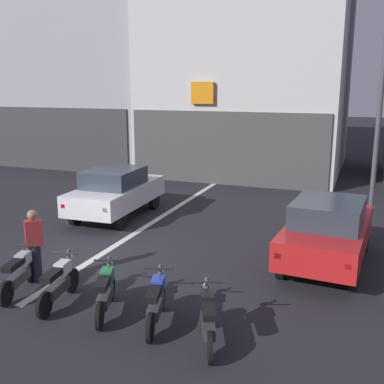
{
  "coord_description": "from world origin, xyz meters",
  "views": [
    {
      "loc": [
        6.2,
        -9.57,
        4.27
      ],
      "look_at": [
        1.8,
        2.0,
        1.4
      ],
      "focal_mm": 42.9,
      "sensor_mm": 36.0,
      "label": 1
    }
  ],
  "objects_px": {
    "motorcycle_silver_row_leftmost": "(20,273)",
    "person_by_motorcycles": "(35,246)",
    "car_white_crossing_near": "(116,191)",
    "motorcycle_green_row_centre": "(106,291)",
    "motorcycle_black_row_rightmost": "(208,318)",
    "car_red_parked_kerbside": "(328,230)",
    "motorcycle_white_row_left_mid": "(59,283)",
    "street_lamp": "(382,85)",
    "motorcycle_blue_row_right_mid": "(156,301)"
  },
  "relations": [
    {
      "from": "person_by_motorcycles",
      "to": "car_white_crossing_near",
      "type": "bearing_deg",
      "value": 100.83
    },
    {
      "from": "car_white_crossing_near",
      "to": "car_red_parked_kerbside",
      "type": "bearing_deg",
      "value": -15.35
    },
    {
      "from": "car_white_crossing_near",
      "to": "street_lamp",
      "type": "xyz_separation_m",
      "value": [
        7.88,
        0.86,
        3.42
      ]
    },
    {
      "from": "car_red_parked_kerbside",
      "to": "motorcycle_green_row_centre",
      "type": "bearing_deg",
      "value": -132.42
    },
    {
      "from": "motorcycle_green_row_centre",
      "to": "motorcycle_black_row_rightmost",
      "type": "relative_size",
      "value": 1.01
    },
    {
      "from": "motorcycle_silver_row_leftmost",
      "to": "motorcycle_green_row_centre",
      "type": "xyz_separation_m",
      "value": [
        2.15,
        -0.13,
        0.0
      ]
    },
    {
      "from": "motorcycle_green_row_centre",
      "to": "person_by_motorcycles",
      "type": "distance_m",
      "value": 2.34
    },
    {
      "from": "car_white_crossing_near",
      "to": "person_by_motorcycles",
      "type": "xyz_separation_m",
      "value": [
        1.01,
        -5.26,
        -0.03
      ]
    },
    {
      "from": "car_white_crossing_near",
      "to": "street_lamp",
      "type": "distance_m",
      "value": 8.64
    },
    {
      "from": "motorcycle_silver_row_leftmost",
      "to": "motorcycle_blue_row_right_mid",
      "type": "relative_size",
      "value": 1.0
    },
    {
      "from": "car_red_parked_kerbside",
      "to": "street_lamp",
      "type": "xyz_separation_m",
      "value": [
        0.97,
        2.76,
        3.42
      ]
    },
    {
      "from": "street_lamp",
      "to": "motorcycle_black_row_rightmost",
      "type": "bearing_deg",
      "value": -109.62
    },
    {
      "from": "car_white_crossing_near",
      "to": "motorcycle_black_row_rightmost",
      "type": "height_order",
      "value": "car_white_crossing_near"
    },
    {
      "from": "car_red_parked_kerbside",
      "to": "motorcycle_black_row_rightmost",
      "type": "height_order",
      "value": "car_red_parked_kerbside"
    },
    {
      "from": "motorcycle_blue_row_right_mid",
      "to": "motorcycle_white_row_left_mid",
      "type": "bearing_deg",
      "value": 178.85
    },
    {
      "from": "car_white_crossing_near",
      "to": "person_by_motorcycles",
      "type": "bearing_deg",
      "value": -79.17
    },
    {
      "from": "motorcycle_green_row_centre",
      "to": "motorcycle_black_row_rightmost",
      "type": "height_order",
      "value": "same"
    },
    {
      "from": "car_red_parked_kerbside",
      "to": "motorcycle_black_row_rightmost",
      "type": "distance_m",
      "value": 4.63
    },
    {
      "from": "car_white_crossing_near",
      "to": "motorcycle_black_row_rightmost",
      "type": "distance_m",
      "value": 8.23
    },
    {
      "from": "motorcycle_black_row_rightmost",
      "to": "motorcycle_green_row_centre",
      "type": "bearing_deg",
      "value": 172.7
    },
    {
      "from": "motorcycle_silver_row_leftmost",
      "to": "person_by_motorcycles",
      "type": "xyz_separation_m",
      "value": [
        -0.04,
        0.57,
        0.4
      ]
    },
    {
      "from": "car_white_crossing_near",
      "to": "car_red_parked_kerbside",
      "type": "height_order",
      "value": "same"
    },
    {
      "from": "motorcycle_white_row_left_mid",
      "to": "motorcycle_black_row_rightmost",
      "type": "xyz_separation_m",
      "value": [
        3.23,
        -0.28,
        0.0
      ]
    },
    {
      "from": "car_white_crossing_near",
      "to": "motorcycle_green_row_centre",
      "type": "xyz_separation_m",
      "value": [
        3.2,
        -5.96,
        -0.43
      ]
    },
    {
      "from": "motorcycle_black_row_rightmost",
      "to": "person_by_motorcycles",
      "type": "height_order",
      "value": "person_by_motorcycles"
    },
    {
      "from": "car_white_crossing_near",
      "to": "motorcycle_silver_row_leftmost",
      "type": "distance_m",
      "value": 5.94
    },
    {
      "from": "street_lamp",
      "to": "motorcycle_blue_row_right_mid",
      "type": "bearing_deg",
      "value": -117.74
    },
    {
      "from": "motorcycle_white_row_left_mid",
      "to": "car_red_parked_kerbside",
      "type": "bearing_deg",
      "value": 40.27
    },
    {
      "from": "motorcycle_silver_row_leftmost",
      "to": "person_by_motorcycles",
      "type": "height_order",
      "value": "person_by_motorcycles"
    },
    {
      "from": "motorcycle_green_row_centre",
      "to": "motorcycle_black_row_rightmost",
      "type": "distance_m",
      "value": 2.17
    },
    {
      "from": "motorcycle_white_row_left_mid",
      "to": "motorcycle_blue_row_right_mid",
      "type": "xyz_separation_m",
      "value": [
        2.15,
        -0.04,
        0.0
      ]
    },
    {
      "from": "motorcycle_white_row_left_mid",
      "to": "person_by_motorcycles",
      "type": "height_order",
      "value": "person_by_motorcycles"
    },
    {
      "from": "street_lamp",
      "to": "motorcycle_white_row_left_mid",
      "type": "height_order",
      "value": "street_lamp"
    },
    {
      "from": "motorcycle_silver_row_leftmost",
      "to": "motorcycle_blue_row_right_mid",
      "type": "bearing_deg",
      "value": -2.99
    },
    {
      "from": "motorcycle_silver_row_leftmost",
      "to": "motorcycle_white_row_left_mid",
      "type": "distance_m",
      "value": 1.09
    },
    {
      "from": "motorcycle_white_row_left_mid",
      "to": "person_by_motorcycles",
      "type": "bearing_deg",
      "value": 148.21
    },
    {
      "from": "car_white_crossing_near",
      "to": "motorcycle_white_row_left_mid",
      "type": "height_order",
      "value": "car_white_crossing_near"
    },
    {
      "from": "car_red_parked_kerbside",
      "to": "motorcycle_green_row_centre",
      "type": "relative_size",
      "value": 2.65
    },
    {
      "from": "person_by_motorcycles",
      "to": "motorcycle_white_row_left_mid",
      "type": "bearing_deg",
      "value": -31.79
    },
    {
      "from": "street_lamp",
      "to": "motorcycle_green_row_centre",
      "type": "xyz_separation_m",
      "value": [
        -4.69,
        -6.82,
        -3.84
      ]
    },
    {
      "from": "motorcycle_black_row_rightmost",
      "to": "car_white_crossing_near",
      "type": "bearing_deg",
      "value": 130.64
    },
    {
      "from": "motorcycle_silver_row_leftmost",
      "to": "motorcycle_black_row_rightmost",
      "type": "height_order",
      "value": "same"
    },
    {
      "from": "motorcycle_green_row_centre",
      "to": "person_by_motorcycles",
      "type": "relative_size",
      "value": 0.95
    },
    {
      "from": "person_by_motorcycles",
      "to": "motorcycle_black_row_rightmost",
      "type": "bearing_deg",
      "value": -12.68
    },
    {
      "from": "car_white_crossing_near",
      "to": "street_lamp",
      "type": "relative_size",
      "value": 0.59
    },
    {
      "from": "street_lamp",
      "to": "motorcycle_silver_row_leftmost",
      "type": "relative_size",
      "value": 4.34
    },
    {
      "from": "car_red_parked_kerbside",
      "to": "motorcycle_white_row_left_mid",
      "type": "height_order",
      "value": "car_red_parked_kerbside"
    },
    {
      "from": "car_red_parked_kerbside",
      "to": "car_white_crossing_near",
      "type": "bearing_deg",
      "value": 164.65
    },
    {
      "from": "car_red_parked_kerbside",
      "to": "motorcycle_white_row_left_mid",
      "type": "relative_size",
      "value": 2.54
    },
    {
      "from": "motorcycle_white_row_left_mid",
      "to": "person_by_motorcycles",
      "type": "xyz_separation_m",
      "value": [
        -1.12,
        0.69,
        0.4
      ]
    }
  ]
}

